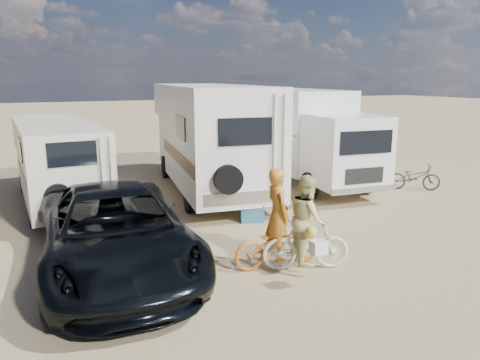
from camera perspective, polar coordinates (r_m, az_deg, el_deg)
name	(u,v)px	position (r m, az deg, el deg)	size (l,w,h in m)	color
ground	(316,265)	(9.51, 9.60, -10.54)	(140.00, 140.00, 0.00)	tan
rv_main	(209,139)	(15.07, -3.97, 5.24)	(2.55, 7.86, 3.52)	white
rv_left	(58,164)	(14.48, -22.16, 1.92)	(2.01, 6.54, 2.48)	beige
box_truck	(309,137)	(16.37, 8.74, 5.38)	(2.29, 7.02, 3.32)	white
dark_suv	(115,231)	(9.19, -15.53, -6.25)	(2.71, 5.87, 1.63)	black
bike_man	(277,244)	(9.16, 4.73, -8.13)	(0.63, 1.81, 0.95)	#C15D18
bike_woman	(306,244)	(9.08, 8.39, -8.09)	(0.49, 1.75, 1.05)	beige
rider_man	(277,223)	(9.01, 4.78, -5.42)	(0.68, 0.45, 1.86)	orange
rider_woman	(307,228)	(8.96, 8.47, -5.99)	(0.85, 0.66, 1.75)	#D3CA87
bike_parked	(414,177)	(16.39, 21.25, 0.35)	(0.59, 1.70, 0.89)	#262826
cooler	(252,212)	(12.01, 1.51, -4.13)	(0.61, 0.44, 0.49)	#2F6891
crate	(280,193)	(14.21, 5.15, -1.66)	(0.50, 0.50, 0.40)	#92794F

